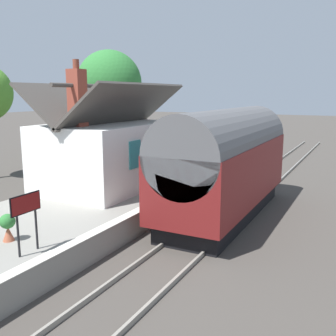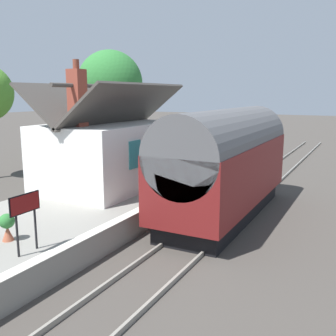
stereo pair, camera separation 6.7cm
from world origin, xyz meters
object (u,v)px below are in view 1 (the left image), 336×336
at_px(bench_platform_end, 225,148).
at_px(bench_by_lamp, 202,156).
at_px(station_building, 108,152).
at_px(planter_corner_building, 8,226).
at_px(train, 226,162).
at_px(planter_edge_near, 240,146).
at_px(planter_edge_far, 205,148).
at_px(station_sign_board, 26,209).
at_px(tree_distant, 109,83).
at_px(planter_bench_left, 212,165).

bearing_deg(bench_platform_end, bench_by_lamp, 178.55).
relative_size(station_building, planter_corner_building, 8.30).
distance_m(train, planter_edge_near, 13.22).
bearing_deg(bench_by_lamp, planter_edge_far, 20.32).
bearing_deg(station_sign_board, planter_edge_far, 7.64).
bearing_deg(bench_by_lamp, planter_corner_building, 178.78).
bearing_deg(bench_platform_end, station_sign_board, -177.54).
bearing_deg(station_sign_board, tree_distant, 30.04).
height_order(station_building, station_sign_board, station_building).
bearing_deg(planter_corner_building, tree_distant, 27.82).
bearing_deg(station_sign_board, planter_bench_left, -1.07).
distance_m(planter_edge_far, tree_distant, 9.70).
xyz_separation_m(planter_bench_left, tree_distant, (6.30, 11.20, 4.59)).
xyz_separation_m(station_building, bench_platform_end, (10.69, -1.76, -1.06)).
xyz_separation_m(planter_edge_far, planter_bench_left, (-5.50, -2.67, -0.05)).
height_order(train, bench_by_lamp, train).
bearing_deg(planter_bench_left, planter_corner_building, 173.62).
bearing_deg(planter_bench_left, bench_by_lamp, 41.61).
bearing_deg(tree_distant, planter_edge_near, -81.39).
bearing_deg(station_building, bench_by_lamp, -13.50).
bearing_deg(planter_corner_building, bench_by_lamp, -1.22).
distance_m(bench_platform_end, bench_by_lamp, 3.77).
relative_size(bench_by_lamp, planter_edge_far, 2.11).
relative_size(train, station_sign_board, 5.71).
bearing_deg(planter_edge_far, bench_platform_end, -106.63).
bearing_deg(bench_by_lamp, tree_distant, 63.34).
relative_size(bench_by_lamp, station_sign_board, 0.89).
height_order(bench_platform_end, planter_bench_left, bench_platform_end).
xyz_separation_m(bench_platform_end, planter_edge_near, (2.87, -0.14, -0.14)).
bearing_deg(planter_edge_near, planter_edge_far, 142.47).
distance_m(bench_by_lamp, planter_bench_left, 1.65).
bearing_deg(planter_corner_building, bench_platform_end, -1.27).
height_order(planter_edge_near, planter_corner_building, planter_corner_building).
bearing_deg(bench_platform_end, planter_bench_left, -168.76).
bearing_deg(train, bench_by_lamp, 29.78).
distance_m(bench_by_lamp, tree_distant, 12.14).
bearing_deg(bench_by_lamp, station_sign_board, -176.49).
distance_m(planter_edge_far, planter_bench_left, 6.11).
bearing_deg(station_building, station_sign_board, -160.16).
distance_m(train, station_building, 5.23).
bearing_deg(train, bench_platform_end, 19.01).
bearing_deg(planter_edge_far, tree_distant, 84.62).
height_order(bench_platform_end, planter_edge_far, bench_platform_end).
xyz_separation_m(bench_by_lamp, tree_distant, (5.08, 10.11, 4.40)).
height_order(train, station_building, station_building).
xyz_separation_m(train, planter_edge_far, (10.40, 5.09, -1.04)).
relative_size(planter_edge_near, planter_corner_building, 0.84).
xyz_separation_m(planter_corner_building, planter_edge_far, (17.82, 1.29, -0.10)).
relative_size(train, bench_platform_end, 6.40).
bearing_deg(bench_platform_end, station_building, 170.67).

